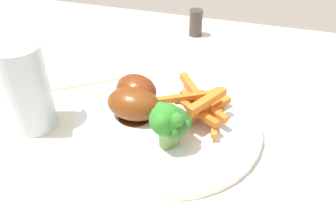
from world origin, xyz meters
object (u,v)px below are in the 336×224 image
object	(u,v)px
dining_table	(130,156)
broccoli_floret_front	(166,120)
dinner_plate	(168,126)
chicken_drumstick_far	(136,105)
chicken_drumstick_near	(138,92)
broccoli_floret_middle	(175,124)
carrot_fries_pile	(199,104)
water_glass	(26,88)
pepper_shaker	(196,23)

from	to	relation	value
dining_table	broccoli_floret_front	distance (m)	0.20
dinner_plate	chicken_drumstick_far	xyz separation A→B (m)	(-0.05, -0.00, 0.03)
dinner_plate	chicken_drumstick_near	distance (m)	0.07
broccoli_floret_middle	carrot_fries_pile	bearing A→B (deg)	78.89
water_glass	chicken_drumstick_far	bearing A→B (deg)	18.05
broccoli_floret_front	dinner_plate	bearing A→B (deg)	104.51
dining_table	water_glass	xyz separation A→B (m)	(-0.12, -0.07, 0.17)
broccoli_floret_front	water_glass	world-z (taller)	water_glass
broccoli_floret_middle	dinner_plate	bearing A→B (deg)	117.47
chicken_drumstick_far	pepper_shaker	world-z (taller)	chicken_drumstick_far
dinner_plate	pepper_shaker	xyz separation A→B (m)	(-0.04, 0.34, 0.02)
broccoli_floret_middle	broccoli_floret_front	bearing A→B (deg)	-153.65
carrot_fries_pile	pepper_shaker	world-z (taller)	carrot_fries_pile
broccoli_floret_middle	chicken_drumstick_far	size ratio (longest dim) A/B	0.47
dining_table	pepper_shaker	xyz separation A→B (m)	(0.04, 0.31, 0.13)
pepper_shaker	dining_table	bearing A→B (deg)	-97.41
dinner_plate	chicken_drumstick_far	distance (m)	0.06
dinner_plate	pepper_shaker	bearing A→B (deg)	96.38
dining_table	carrot_fries_pile	distance (m)	0.18
dining_table	broccoli_floret_middle	world-z (taller)	broccoli_floret_middle
pepper_shaker	chicken_drumstick_near	bearing A→B (deg)	-93.86
broccoli_floret_front	chicken_drumstick_far	distance (m)	0.08
broccoli_floret_front	broccoli_floret_middle	xyz separation A→B (m)	(0.01, 0.01, -0.01)
carrot_fries_pile	chicken_drumstick_near	bearing A→B (deg)	-176.80
pepper_shaker	broccoli_floret_front	bearing A→B (deg)	-82.57
carrot_fries_pile	pepper_shaker	xyz separation A→B (m)	(-0.08, 0.30, -0.00)
chicken_drumstick_far	broccoli_floret_middle	bearing A→B (deg)	-30.07
dinner_plate	broccoli_floret_middle	size ratio (longest dim) A/B	4.76
broccoli_floret_front	pepper_shaker	world-z (taller)	broccoli_floret_front
water_glass	chicken_drumstick_near	bearing A→B (deg)	29.87
dinner_plate	chicken_drumstick_near	size ratio (longest dim) A/B	2.17
carrot_fries_pile	chicken_drumstick_far	distance (m)	0.10
dining_table	dinner_plate	bearing A→B (deg)	-17.27
chicken_drumstick_near	pepper_shaker	distance (m)	0.31
dinner_plate	carrot_fries_pile	distance (m)	0.06
dining_table	chicken_drumstick_far	xyz separation A→B (m)	(0.03, -0.03, 0.14)
broccoli_floret_middle	pepper_shaker	world-z (taller)	broccoli_floret_middle
broccoli_floret_middle	chicken_drumstick_near	xyz separation A→B (m)	(-0.08, 0.08, -0.01)
broccoli_floret_front	carrot_fries_pile	distance (m)	0.09
dinner_plate	chicken_drumstick_near	bearing A→B (deg)	151.91
dinner_plate	dining_table	bearing A→B (deg)	162.73
dinner_plate	water_glass	distance (m)	0.22
broccoli_floret_middle	dining_table	bearing A→B (deg)	146.05
dining_table	dinner_plate	world-z (taller)	dinner_plate
chicken_drumstick_far	water_glass	bearing A→B (deg)	-161.95
pepper_shaker	broccoli_floret_middle	bearing A→B (deg)	-80.99
chicken_drumstick_near	pepper_shaker	size ratio (longest dim) A/B	2.23
broccoli_floret_middle	water_glass	size ratio (longest dim) A/B	0.44
chicken_drumstick_far	chicken_drumstick_near	bearing A→B (deg)	103.45
dinner_plate	broccoli_floret_middle	world-z (taller)	broccoli_floret_middle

